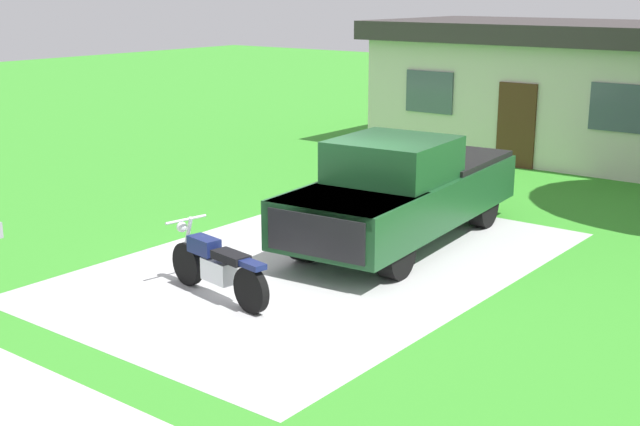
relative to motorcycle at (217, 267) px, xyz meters
name	(u,v)px	position (x,y,z in m)	size (l,w,h in m)	color
ground_plane	(322,264)	(0.23, 2.15, -0.47)	(80.00, 80.00, 0.00)	#37912A
driveway_pad	(322,264)	(0.23, 2.15, -0.47)	(5.73, 8.77, 0.01)	#B3B3B3
motorcycle	(217,267)	(0.00, 0.00, 0.00)	(2.20, 0.75, 1.09)	black
pickup_truck	(404,189)	(0.58, 4.06, 0.48)	(2.50, 5.77, 1.90)	black
neighbor_house	(559,87)	(-0.72, 13.78, 1.32)	(9.60, 5.60, 3.50)	beige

